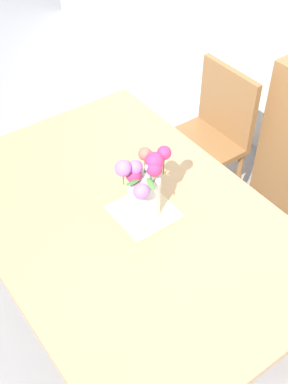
# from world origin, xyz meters

# --- Properties ---
(ground_plane) EXTENTS (12.00, 12.00, 0.00)m
(ground_plane) POSITION_xyz_m (0.00, 0.00, 0.00)
(ground_plane) COLOR #939399
(dining_table) EXTENTS (1.64, 1.11, 0.75)m
(dining_table) POSITION_xyz_m (0.00, 0.00, 0.67)
(dining_table) COLOR tan
(dining_table) RESTS_ON ground_plane
(chair_left) EXTENTS (0.42, 0.42, 0.90)m
(chair_left) POSITION_xyz_m (-0.45, 0.90, 0.52)
(chair_left) COLOR olive
(chair_left) RESTS_ON ground_plane
(placemat) EXTENTS (0.25, 0.25, 0.01)m
(placemat) POSITION_xyz_m (0.03, 0.08, 0.76)
(placemat) COLOR #CCB789
(placemat) RESTS_ON dining_table
(flower_vase) EXTENTS (0.24, 0.23, 0.31)m
(flower_vase) POSITION_xyz_m (0.03, 0.08, 0.92)
(flower_vase) COLOR silver
(flower_vase) RESTS_ON placemat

